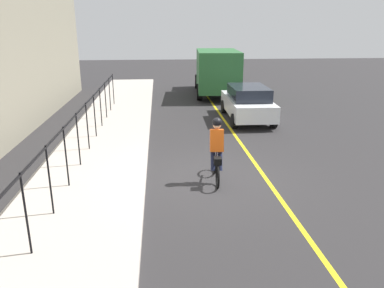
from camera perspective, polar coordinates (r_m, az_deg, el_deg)
The scene contains 7 objects.
ground_plane at distance 10.78m, azimuth 2.65°, elevation -5.15°, with size 80.00×80.00×0.00m, color #2A282A.
lane_line_centre at distance 11.10m, azimuth 10.89°, elevation -4.77°, with size 36.00×0.12×0.01m, color yellow.
sidewalk at distance 10.86m, azimuth -15.50°, elevation -5.21°, with size 40.00×3.20×0.15m, color #AFA69C.
iron_fence at distance 11.48m, azimuth -17.11°, elevation 2.37°, with size 18.59×0.04×1.60m.
cyclist_lead at distance 10.23m, azimuth 3.76°, elevation -0.99°, with size 1.71×0.38×1.83m.
patrol_sedan at distance 17.39m, azimuth 8.46°, elevation 6.29°, with size 4.44×2.01×1.58m.
box_truck_background at distance 23.80m, azimuth 3.75°, elevation 11.20°, with size 6.86×2.92×2.78m.
Camera 1 is at (-9.86, 1.37, 4.15)m, focal length 34.99 mm.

